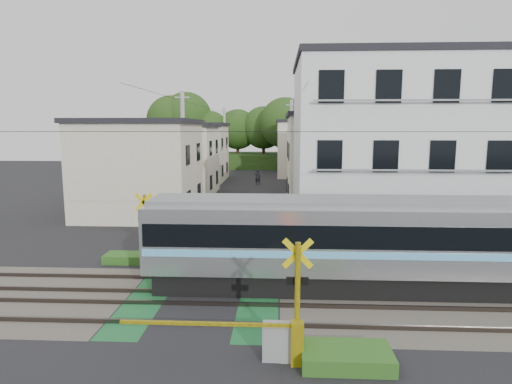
# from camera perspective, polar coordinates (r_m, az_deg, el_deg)

# --- Properties ---
(ground) EXTENTS (120.00, 120.00, 0.00)m
(ground) POSITION_cam_1_polar(r_m,az_deg,el_deg) (14.96, -7.14, -14.03)
(ground) COLOR black
(track_bed) EXTENTS (120.00, 120.00, 0.14)m
(track_bed) POSITION_cam_1_polar(r_m,az_deg,el_deg) (14.95, -7.14, -13.91)
(track_bed) COLOR #47423A
(track_bed) RESTS_ON ground
(crossing_signal_near) EXTENTS (4.74, 0.65, 3.09)m
(crossing_signal_near) POSITION_cam_1_polar(r_m,az_deg,el_deg) (11.14, 3.24, -18.23)
(crossing_signal_near) COLOR yellow
(crossing_signal_near) RESTS_ON ground
(crossing_signal_far) EXTENTS (4.74, 0.65, 3.09)m
(crossing_signal_far) POSITION_cam_1_polar(r_m,az_deg,el_deg) (18.67, -13.12, -7.28)
(crossing_signal_far) COLOR yellow
(crossing_signal_far) RESTS_ON ground
(apartment_block) EXTENTS (10.20, 8.36, 9.30)m
(apartment_block) POSITION_cam_1_polar(r_m,az_deg,el_deg) (23.89, 17.53, 5.56)
(apartment_block) COLOR silver
(apartment_block) RESTS_ON ground
(houses_row) EXTENTS (22.07, 31.35, 6.80)m
(houses_row) POSITION_cam_1_polar(r_m,az_deg,el_deg) (39.66, -0.37, 4.93)
(houses_row) COLOR beige
(houses_row) RESTS_ON ground
(tree_hill) EXTENTS (40.00, 12.48, 11.05)m
(tree_hill) POSITION_cam_1_polar(r_m,az_deg,el_deg) (63.27, -0.63, 7.87)
(tree_hill) COLOR #254316
(tree_hill) RESTS_ON ground
(catenary) EXTENTS (60.00, 5.04, 7.00)m
(catenary) POSITION_cam_1_polar(r_m,az_deg,el_deg) (14.22, 17.14, -0.05)
(catenary) COLOR #2D2D33
(catenary) RESTS_ON ground
(utility_poles) EXTENTS (7.90, 42.00, 8.00)m
(utility_poles) POSITION_cam_1_polar(r_m,az_deg,el_deg) (36.81, -2.66, 5.95)
(utility_poles) COLOR #A5A5A0
(utility_poles) RESTS_ON ground
(pedestrian) EXTENTS (0.62, 0.45, 1.58)m
(pedestrian) POSITION_cam_1_polar(r_m,az_deg,el_deg) (43.63, 0.22, 2.02)
(pedestrian) COLOR #302B36
(pedestrian) RESTS_ON ground
(weed_patches) EXTENTS (10.25, 8.80, 0.40)m
(weed_patches) POSITION_cam_1_polar(r_m,az_deg,el_deg) (14.62, -0.21, -13.74)
(weed_patches) COLOR #2D5E1E
(weed_patches) RESTS_ON ground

